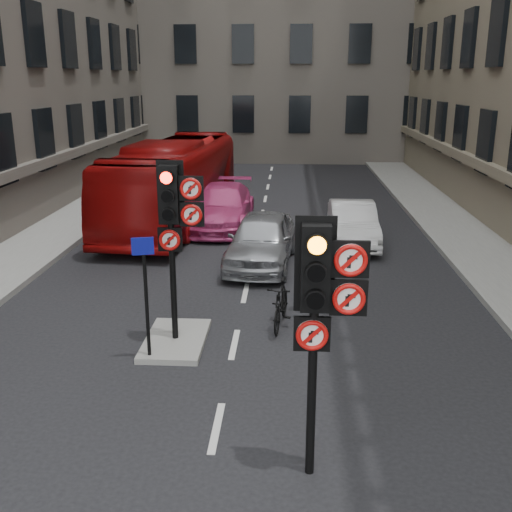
# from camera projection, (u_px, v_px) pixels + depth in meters

# --- Properties ---
(pavement_left) EXTENTS (3.00, 50.00, 0.16)m
(pavement_left) POSITION_uv_depth(u_px,v_px,m) (31.00, 243.00, 19.17)
(pavement_left) COLOR gray
(pavement_left) RESTS_ON ground
(pavement_right) EXTENTS (3.00, 50.00, 0.16)m
(pavement_right) POSITION_uv_depth(u_px,v_px,m) (488.00, 250.00, 18.39)
(pavement_right) COLOR gray
(pavement_right) RESTS_ON ground
(centre_island) EXTENTS (1.20, 2.00, 0.12)m
(centre_island) POSITION_uv_depth(u_px,v_px,m) (176.00, 340.00, 12.16)
(centre_island) COLOR gray
(centre_island) RESTS_ON ground
(building_far) EXTENTS (30.00, 14.00, 20.00)m
(building_far) POSITION_uv_depth(u_px,v_px,m) (277.00, 3.00, 40.77)
(building_far) COLOR #696258
(building_far) RESTS_ON ground
(signal_near) EXTENTS (0.91, 0.40, 3.58)m
(signal_near) POSITION_uv_depth(u_px,v_px,m) (322.00, 296.00, 7.46)
(signal_near) COLOR black
(signal_near) RESTS_ON ground
(signal_far) EXTENTS (0.91, 0.40, 3.58)m
(signal_far) POSITION_uv_depth(u_px,v_px,m) (175.00, 213.00, 11.39)
(signal_far) COLOR black
(signal_far) RESTS_ON centre_island
(car_silver) EXTENTS (2.15, 4.50, 1.49)m
(car_silver) POSITION_uv_depth(u_px,v_px,m) (262.00, 239.00, 17.05)
(car_silver) COLOR #93969A
(car_silver) RESTS_ON ground
(car_white) EXTENTS (1.41, 4.03, 1.33)m
(car_white) POSITION_uv_depth(u_px,v_px,m) (353.00, 223.00, 19.23)
(car_white) COLOR silver
(car_white) RESTS_ON ground
(car_pink) EXTENTS (2.15, 5.13, 1.48)m
(car_pink) POSITION_uv_depth(u_px,v_px,m) (222.00, 207.00, 21.35)
(car_pink) COLOR #C33978
(car_pink) RESTS_ON ground
(bus_red) EXTENTS (3.40, 10.97, 3.01)m
(bus_red) POSITION_uv_depth(u_px,v_px,m) (174.00, 182.00, 21.84)
(bus_red) COLOR maroon
(bus_red) RESTS_ON ground
(motorcycle) EXTENTS (0.71, 1.74, 1.01)m
(motorcycle) POSITION_uv_depth(u_px,v_px,m) (281.00, 304.00, 12.87)
(motorcycle) COLOR black
(motorcycle) RESTS_ON ground
(motorcyclist) EXTENTS (0.67, 0.47, 1.76)m
(motorcyclist) POSITION_uv_depth(u_px,v_px,m) (312.00, 275.00, 13.57)
(motorcyclist) COLOR black
(motorcyclist) RESTS_ON ground
(info_sign) EXTENTS (0.40, 0.16, 2.33)m
(info_sign) POSITION_uv_depth(u_px,v_px,m) (145.00, 281.00, 10.95)
(info_sign) COLOR black
(info_sign) RESTS_ON centre_island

